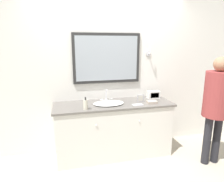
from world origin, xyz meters
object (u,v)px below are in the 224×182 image
at_px(sink_basin, 109,103).
at_px(picture_frame, 140,98).
at_px(soap_bottle, 86,105).
at_px(appliance_box, 154,95).
at_px(person, 217,100).

relative_size(sink_basin, picture_frame, 3.88).
height_order(soap_bottle, picture_frame, soap_bottle).
height_order(sink_basin, soap_bottle, sink_basin).
bearing_deg(picture_frame, appliance_box, 28.20).
bearing_deg(sink_basin, soap_bottle, -154.37).
bearing_deg(soap_bottle, sink_basin, 25.63).
relative_size(soap_bottle, picture_frame, 1.50).
bearing_deg(soap_bottle, appliance_box, 15.85).
bearing_deg(soap_bottle, person, -11.81).
bearing_deg(sink_basin, picture_frame, -0.05).
relative_size(soap_bottle, appliance_box, 0.89).
distance_m(sink_basin, appliance_box, 0.84).
bearing_deg(person, appliance_box, 131.49).
bearing_deg(person, soap_bottle, 168.19).
distance_m(appliance_box, person, 0.97).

